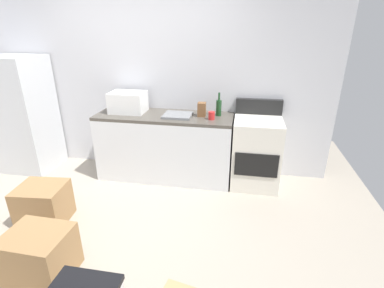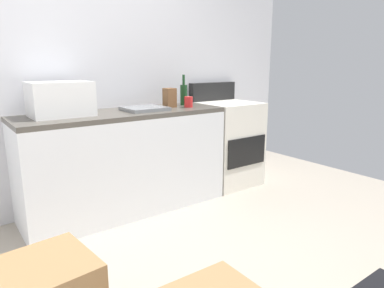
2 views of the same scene
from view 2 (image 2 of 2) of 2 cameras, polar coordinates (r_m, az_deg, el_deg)
ground_plane at (r=2.25m, az=-3.47°, el=-22.32°), size 6.00×6.00×0.00m
wall_back at (r=3.25m, az=-19.22°, el=12.33°), size 5.00×0.10×2.60m
kitchen_counter at (r=3.15m, az=-10.92°, el=-2.86°), size 1.80×0.60×0.90m
stove_oven at (r=3.82m, az=5.75°, el=0.35°), size 0.60×0.61×1.10m
microwave at (r=2.92m, az=-20.92°, el=6.96°), size 0.46×0.34×0.27m
sink_basin at (r=3.11m, az=-7.81°, el=5.81°), size 0.36×0.32×0.03m
wine_bottle at (r=3.48m, az=-1.38°, el=8.26°), size 0.07×0.07×0.30m
coffee_mug at (r=3.30m, az=-0.58°, el=6.95°), size 0.08×0.08×0.10m
knife_block at (r=3.31m, az=-3.71°, el=7.64°), size 0.10×0.10×0.18m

